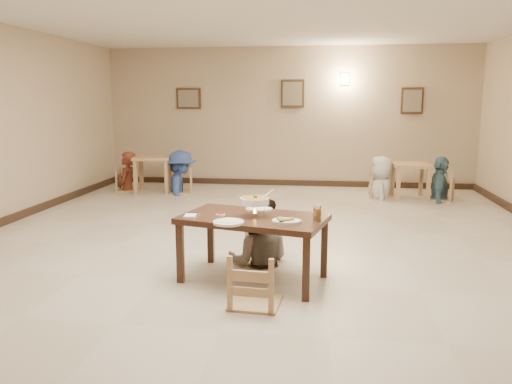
# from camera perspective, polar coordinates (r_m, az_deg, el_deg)

# --- Properties ---
(floor) EXTENTS (10.00, 10.00, 0.00)m
(floor) POSITION_cam_1_polar(r_m,az_deg,el_deg) (6.28, 0.12, -6.75)
(floor) COLOR #C1B3A0
(floor) RESTS_ON ground
(wall_back) EXTENTS (10.00, 0.00, 10.00)m
(wall_back) POSITION_cam_1_polar(r_m,az_deg,el_deg) (10.99, 3.64, 8.53)
(wall_back) COLOR tan
(wall_back) RESTS_ON floor
(baseboard_back) EXTENTS (8.00, 0.06, 0.12)m
(baseboard_back) POSITION_cam_1_polar(r_m,az_deg,el_deg) (11.10, 3.55, 1.07)
(baseboard_back) COLOR #302017
(baseboard_back) RESTS_ON floor
(picture_a) EXTENTS (0.55, 0.04, 0.45)m
(picture_a) POSITION_cam_1_polar(r_m,az_deg,el_deg) (11.31, -7.73, 10.54)
(picture_a) COLOR #3B2716
(picture_a) RESTS_ON wall_back
(picture_b) EXTENTS (0.50, 0.04, 0.60)m
(picture_b) POSITION_cam_1_polar(r_m,az_deg,el_deg) (10.93, 4.19, 11.14)
(picture_b) COLOR #3B2716
(picture_b) RESTS_ON wall_back
(picture_c) EXTENTS (0.45, 0.04, 0.55)m
(picture_c) POSITION_cam_1_polar(r_m,az_deg,el_deg) (11.06, 17.42, 9.91)
(picture_c) COLOR #3B2716
(picture_c) RESTS_ON wall_back
(wall_sconce) EXTENTS (0.16, 0.05, 0.22)m
(wall_sconce) POSITION_cam_1_polar(r_m,az_deg,el_deg) (10.93, 10.12, 12.58)
(wall_sconce) COLOR #FFD88C
(wall_sconce) RESTS_ON wall_back
(main_table) EXTENTS (1.61, 1.14, 0.68)m
(main_table) POSITION_cam_1_polar(r_m,az_deg,el_deg) (5.15, -0.31, -3.64)
(main_table) COLOR #3B2014
(main_table) RESTS_ON floor
(chair_far) EXTENTS (0.44, 0.44, 0.95)m
(chair_far) POSITION_cam_1_polar(r_m,az_deg,el_deg) (5.81, 0.02, -3.36)
(chair_far) COLOR tan
(chair_far) RESTS_ON floor
(chair_near) EXTENTS (0.45, 0.45, 0.96)m
(chair_near) POSITION_cam_1_polar(r_m,az_deg,el_deg) (4.56, -0.09, -7.15)
(chair_near) COLOR tan
(chair_near) RESTS_ON floor
(main_diner) EXTENTS (0.78, 0.62, 1.54)m
(main_diner) POSITION_cam_1_polar(r_m,az_deg,el_deg) (5.67, 0.40, -0.60)
(main_diner) COLOR gray
(main_diner) RESTS_ON floor
(curry_warmer) EXTENTS (0.33, 0.30, 0.27)m
(curry_warmer) POSITION_cam_1_polar(r_m,az_deg,el_deg) (5.10, -0.16, -1.05)
(curry_warmer) COLOR silver
(curry_warmer) RESTS_ON main_table
(rice_plate_far) EXTENTS (0.30, 0.30, 0.07)m
(rice_plate_far) POSITION_cam_1_polar(r_m,az_deg,el_deg) (5.41, 0.33, -1.94)
(rice_plate_far) COLOR white
(rice_plate_far) RESTS_ON main_table
(rice_plate_near) EXTENTS (0.30, 0.30, 0.07)m
(rice_plate_near) POSITION_cam_1_polar(r_m,az_deg,el_deg) (4.83, -3.16, -3.44)
(rice_plate_near) COLOR white
(rice_plate_near) RESTS_ON main_table
(fried_plate) EXTENTS (0.29, 0.29, 0.06)m
(fried_plate) POSITION_cam_1_polar(r_m,az_deg,el_deg) (4.87, 3.48, -3.26)
(fried_plate) COLOR white
(fried_plate) RESTS_ON main_table
(chili_dish) EXTENTS (0.10, 0.10, 0.02)m
(chili_dish) POSITION_cam_1_polar(r_m,az_deg,el_deg) (5.18, -4.07, -2.57)
(chili_dish) COLOR white
(chili_dish) RESTS_ON main_table
(napkin_cutlery) EXTENTS (0.14, 0.23, 0.03)m
(napkin_cutlery) POSITION_cam_1_polar(r_m,az_deg,el_deg) (5.11, -7.50, -2.76)
(napkin_cutlery) COLOR white
(napkin_cutlery) RESTS_ON main_table
(drink_glass) EXTENTS (0.08, 0.08, 0.16)m
(drink_glass) POSITION_cam_1_polar(r_m,az_deg,el_deg) (4.95, 7.01, -2.45)
(drink_glass) COLOR white
(drink_glass) RESTS_ON main_table
(bg_table_left) EXTENTS (0.85, 0.85, 0.74)m
(bg_table_left) POSITION_cam_1_polar(r_m,az_deg,el_deg) (10.46, -11.68, 3.29)
(bg_table_left) COLOR tan
(bg_table_left) RESTS_ON floor
(bg_table_right) EXTENTS (0.71, 0.71, 0.67)m
(bg_table_right) POSITION_cam_1_polar(r_m,az_deg,el_deg) (10.00, 17.26, 2.38)
(bg_table_right) COLOR tan
(bg_table_right) RESTS_ON floor
(bg_chair_ll) EXTENTS (0.41, 0.41, 0.87)m
(bg_chair_ll) POSITION_cam_1_polar(r_m,az_deg,el_deg) (10.72, -14.54, 2.46)
(bg_chair_ll) COLOR tan
(bg_chair_ll) RESTS_ON floor
(bg_chair_lr) EXTENTS (0.46, 0.46, 0.98)m
(bg_chair_lr) POSITION_cam_1_polar(r_m,az_deg,el_deg) (10.27, -8.63, 2.63)
(bg_chair_lr) COLOR tan
(bg_chair_lr) RESTS_ON floor
(bg_chair_rl) EXTENTS (0.43, 0.43, 0.91)m
(bg_chair_rl) POSITION_cam_1_polar(r_m,az_deg,el_deg) (9.96, 14.13, 2.01)
(bg_chair_rl) COLOR tan
(bg_chair_rl) RESTS_ON floor
(bg_chair_rr) EXTENTS (0.48, 0.48, 1.02)m
(bg_chair_rr) POSITION_cam_1_polar(r_m,az_deg,el_deg) (10.04, 20.36, 2.04)
(bg_chair_rr) COLOR tan
(bg_chair_rr) RESTS_ON floor
(bg_diner_a) EXTENTS (0.42, 0.62, 1.63)m
(bg_diner_a) POSITION_cam_1_polar(r_m,az_deg,el_deg) (10.67, -14.63, 4.48)
(bg_diner_a) COLOR maroon
(bg_diner_a) RESTS_ON floor
(bg_diner_b) EXTENTS (0.93, 1.25, 1.73)m
(bg_diner_b) POSITION_cam_1_polar(r_m,az_deg,el_deg) (10.22, -8.69, 4.73)
(bg_diner_b) COLOR #314B8C
(bg_diner_b) RESTS_ON floor
(bg_diner_c) EXTENTS (0.53, 0.79, 1.60)m
(bg_diner_c) POSITION_cam_1_polar(r_m,az_deg,el_deg) (9.92, 14.22, 3.99)
(bg_diner_c) COLOR silver
(bg_diner_c) RESTS_ON floor
(bg_diner_d) EXTENTS (0.61, 1.03, 1.65)m
(bg_diner_d) POSITION_cam_1_polar(r_m,az_deg,el_deg) (10.00, 20.47, 3.83)
(bg_diner_d) COLOR slate
(bg_diner_d) RESTS_ON floor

